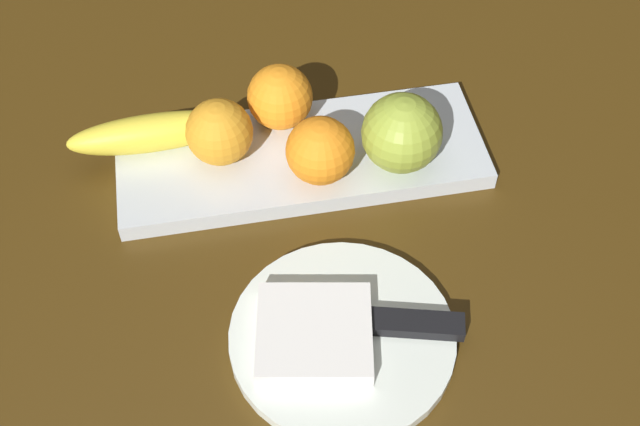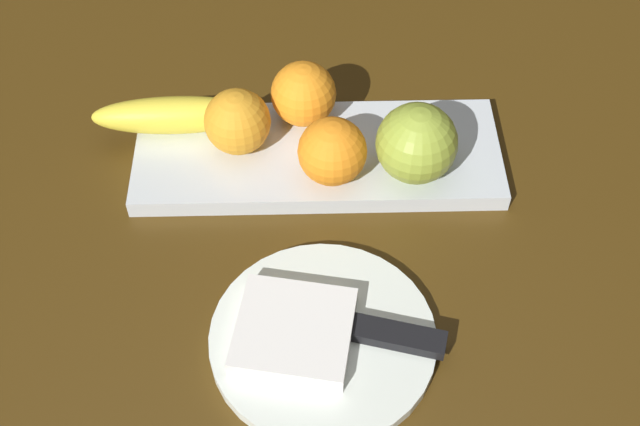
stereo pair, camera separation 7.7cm
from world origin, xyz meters
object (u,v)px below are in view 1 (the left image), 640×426
at_px(orange_center, 320,151).
at_px(folded_napkin, 314,333).
at_px(apple, 402,133).
at_px(orange_near_banana, 219,132).
at_px(orange_near_apple, 280,97).
at_px(banana, 153,133).
at_px(dinner_plate, 342,337).
at_px(knife, 397,323).
at_px(fruit_tray, 301,157).

relative_size(orange_center, folded_napkin, 0.69).
bearing_deg(apple, orange_near_banana, -12.93).
relative_size(apple, orange_near_apple, 1.18).
xyz_separation_m(orange_center, folded_napkin, (0.04, 0.19, -0.03)).
height_order(banana, folded_napkin, banana).
bearing_deg(apple, orange_center, 2.11).
distance_m(orange_center, dinner_plate, 0.19).
bearing_deg(orange_near_banana, knife, 119.73).
relative_size(orange_near_banana, orange_center, 0.99).
height_order(apple, folded_napkin, apple).
height_order(orange_center, knife, orange_center).
distance_m(orange_near_banana, knife, 0.27).
bearing_deg(fruit_tray, folded_napkin, 83.41).
distance_m(banana, orange_near_apple, 0.14).
xyz_separation_m(orange_near_banana, knife, (-0.13, 0.23, -0.04)).
relative_size(orange_near_banana, knife, 0.39).
relative_size(dinner_plate, knife, 1.15).
xyz_separation_m(fruit_tray, knife, (-0.05, 0.22, 0.01)).
distance_m(banana, knife, 0.33).
distance_m(fruit_tray, folded_napkin, 0.22).
xyz_separation_m(dinner_plate, folded_napkin, (0.03, 0.00, 0.02)).
bearing_deg(knife, fruit_tray, -62.59).
xyz_separation_m(banana, dinner_plate, (-0.15, 0.26, -0.03)).
bearing_deg(dinner_plate, folded_napkin, 0.00).
bearing_deg(orange_center, fruit_tray, -69.10).
bearing_deg(folded_napkin, apple, -123.29).
distance_m(apple, knife, 0.20).
bearing_deg(orange_near_banana, fruit_tray, 174.44).
bearing_deg(dinner_plate, orange_center, -94.30).
xyz_separation_m(apple, knife, (0.05, 0.19, -0.04)).
bearing_deg(orange_near_banana, folded_napkin, 103.88).
distance_m(banana, folded_napkin, 0.29).
xyz_separation_m(orange_near_banana, dinner_plate, (-0.08, 0.23, -0.05)).
xyz_separation_m(apple, banana, (0.25, -0.07, -0.02)).
height_order(fruit_tray, folded_napkin, folded_napkin).
distance_m(orange_near_apple, orange_center, 0.09).
xyz_separation_m(orange_center, dinner_plate, (0.01, 0.19, -0.05)).
bearing_deg(apple, knife, 75.65).
relative_size(apple, orange_center, 1.18).
xyz_separation_m(orange_near_banana, orange_center, (-0.10, 0.04, 0.00)).
relative_size(apple, knife, 0.46).
relative_size(banana, dinner_plate, 0.87).
xyz_separation_m(banana, knife, (-0.20, 0.26, -0.02)).
xyz_separation_m(apple, folded_napkin, (0.12, 0.19, -0.04)).
distance_m(fruit_tray, knife, 0.23).
bearing_deg(banana, fruit_tray, -13.78).
height_order(banana, orange_near_banana, orange_near_banana).
bearing_deg(banana, orange_near_banana, -21.90).
height_order(orange_near_apple, folded_napkin, orange_near_apple).
distance_m(orange_center, knife, 0.19).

